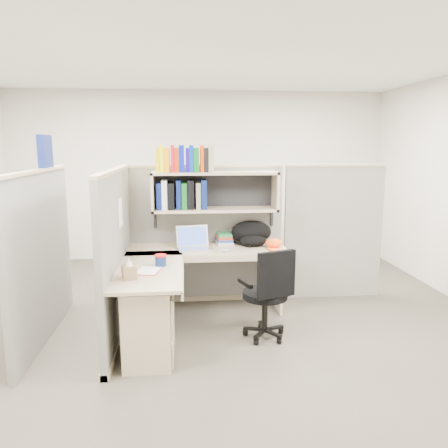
{
  "coord_description": "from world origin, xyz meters",
  "views": [
    {
      "loc": [
        -0.24,
        -4.14,
        1.86
      ],
      "look_at": [
        0.16,
        0.25,
        1.05
      ],
      "focal_mm": 35.0,
      "sensor_mm": 36.0,
      "label": 1
    }
  ],
  "objects": [
    {
      "name": "loose_paper",
      "position": [
        -0.58,
        -0.28,
        0.73
      ],
      "size": [
        0.24,
        0.29,
        0.0
      ],
      "primitive_type": null,
      "rotation": [
        0.0,
        0.0,
        -0.2
      ],
      "color": "white",
      "rests_on": "desk"
    },
    {
      "name": "tissue_box",
      "position": [
        -0.72,
        -0.51,
        0.82
      ],
      "size": [
        0.14,
        0.14,
        0.18
      ],
      "primitive_type": null,
      "rotation": [
        0.0,
        0.0,
        0.28
      ],
      "color": "#927352",
      "rests_on": "desk"
    },
    {
      "name": "snack_canister",
      "position": [
        -0.47,
        -0.13,
        0.79
      ],
      "size": [
        0.11,
        0.11,
        0.11
      ],
      "color": "navy",
      "rests_on": "desk"
    },
    {
      "name": "book_stack",
      "position": [
        0.21,
        0.78,
        0.79
      ],
      "size": [
        0.21,
        0.26,
        0.12
      ],
      "primitive_type": null,
      "rotation": [
        0.0,
        0.0,
        0.11
      ],
      "color": "gray",
      "rests_on": "desk"
    },
    {
      "name": "desk",
      "position": [
        -0.41,
        -0.29,
        0.44
      ],
      "size": [
        1.74,
        1.75,
        0.73
      ],
      "color": "tan",
      "rests_on": "ground"
    },
    {
      "name": "room_shell",
      "position": [
        0.0,
        0.0,
        1.62
      ],
      "size": [
        6.0,
        6.0,
        6.0
      ],
      "color": "beige",
      "rests_on": "ground"
    },
    {
      "name": "paper_cup",
      "position": [
        -0.06,
        0.71,
        0.78
      ],
      "size": [
        0.08,
        0.08,
        0.1
      ],
      "primitive_type": "cylinder",
      "rotation": [
        0.0,
        0.0,
        0.06
      ],
      "color": "white",
      "rests_on": "desk"
    },
    {
      "name": "orange_cap",
      "position": [
        0.74,
        0.49,
        0.78
      ],
      "size": [
        0.24,
        0.26,
        0.1
      ],
      "primitive_type": null,
      "rotation": [
        0.0,
        0.0,
        -0.28
      ],
      "color": "#F95615",
      "rests_on": "desk"
    },
    {
      "name": "backpack",
      "position": [
        0.52,
        0.66,
        0.87
      ],
      "size": [
        0.55,
        0.48,
        0.27
      ],
      "primitive_type": null,
      "rotation": [
        0.0,
        0.0,
        0.31
      ],
      "color": "black",
      "rests_on": "desk"
    },
    {
      "name": "mouse",
      "position": [
        0.18,
        0.35,
        0.75
      ],
      "size": [
        0.09,
        0.06,
        0.03
      ],
      "primitive_type": "ellipsoid",
      "rotation": [
        0.0,
        0.0,
        0.05
      ],
      "color": "#8DAAC8",
      "rests_on": "desk"
    },
    {
      "name": "task_chair",
      "position": [
        0.53,
        -0.24,
        0.32
      ],
      "size": [
        0.52,
        0.49,
        0.91
      ],
      "color": "black",
      "rests_on": "ground"
    },
    {
      "name": "ground",
      "position": [
        0.0,
        0.0,
        0.0
      ],
      "size": [
        6.0,
        6.0,
        0.0
      ],
      "primitive_type": "plane",
      "color": "#353129",
      "rests_on": "ground"
    },
    {
      "name": "cubicle",
      "position": [
        -0.37,
        0.45,
        0.91
      ],
      "size": [
        3.79,
        1.84,
        1.95
      ],
      "color": "slate",
      "rests_on": "ground"
    },
    {
      "name": "laptop",
      "position": [
        -0.14,
        0.49,
        0.86
      ],
      "size": [
        0.41,
        0.41,
        0.25
      ],
      "primitive_type": null,
      "rotation": [
        0.0,
        0.0,
        0.16
      ],
      "color": "silver",
      "rests_on": "desk"
    }
  ]
}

